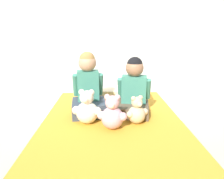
# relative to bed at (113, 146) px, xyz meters

# --- Properties ---
(ground_plane) EXTENTS (14.00, 14.00, 0.00)m
(ground_plane) POSITION_rel_bed_xyz_m (0.00, 0.00, -0.24)
(ground_plane) COLOR #B2A899
(wall_behind_bed) EXTENTS (8.00, 0.06, 2.50)m
(wall_behind_bed) POSITION_rel_bed_xyz_m (0.00, 1.10, 1.01)
(wall_behind_bed) COLOR silver
(wall_behind_bed) RESTS_ON ground_plane
(bed) EXTENTS (1.35, 2.01, 0.49)m
(bed) POSITION_rel_bed_xyz_m (0.00, 0.00, 0.00)
(bed) COLOR #473828
(bed) RESTS_ON ground_plane
(child_on_left) EXTENTS (0.37, 0.36, 0.64)m
(child_on_left) POSITION_rel_bed_xyz_m (-0.24, 0.25, 0.51)
(child_on_left) COLOR #384251
(child_on_left) RESTS_ON bed
(child_on_right) EXTENTS (0.37, 0.41, 0.59)m
(child_on_right) POSITION_rel_bed_xyz_m (0.23, 0.25, 0.50)
(child_on_right) COLOR brown
(child_on_right) RESTS_ON bed
(teddy_bear_held_by_left_child) EXTENTS (0.27, 0.21, 0.33)m
(teddy_bear_held_by_left_child) POSITION_rel_bed_xyz_m (-0.24, 0.02, 0.38)
(teddy_bear_held_by_left_child) COLOR silver
(teddy_bear_held_by_left_child) RESTS_ON bed
(teddy_bear_held_by_right_child) EXTENTS (0.21, 0.17, 0.27)m
(teddy_bear_held_by_right_child) POSITION_rel_bed_xyz_m (0.22, 0.00, 0.36)
(teddy_bear_held_by_right_child) COLOR #D1B78E
(teddy_bear_held_by_right_child) RESTS_ON bed
(teddy_bear_between_children) EXTENTS (0.26, 0.20, 0.31)m
(teddy_bear_between_children) POSITION_rel_bed_xyz_m (-0.01, -0.10, 0.38)
(teddy_bear_between_children) COLOR #DBA3B2
(teddy_bear_between_children) RESTS_ON bed
(pillow_at_headboard) EXTENTS (0.52, 0.31, 0.11)m
(pillow_at_headboard) POSITION_rel_bed_xyz_m (0.00, 0.82, 0.30)
(pillow_at_headboard) COLOR beige
(pillow_at_headboard) RESTS_ON bed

